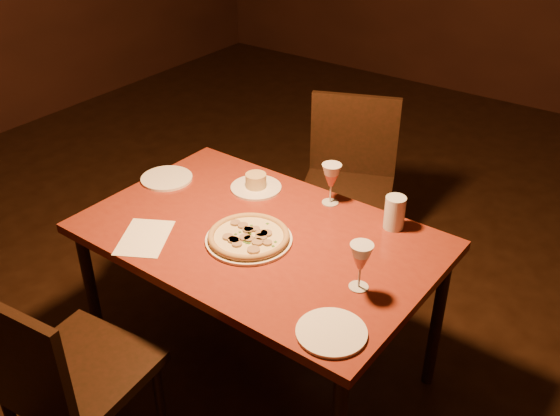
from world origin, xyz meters
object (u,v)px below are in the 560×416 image
Objects in this scene: dining_table at (259,246)px; chair_near at (61,377)px; chair_far at (349,180)px; pizza_plate at (249,237)px.

dining_table is 0.83m from chair_near.
chair_near reaches higher than dining_table.
chair_far is 2.82× the size of pizza_plate.
dining_table is 4.17× the size of pizza_plate.
chair_far is 0.96m from pizza_plate.
pizza_plate is at bearing -105.74° from chair_far.
chair_far is at bearing 98.42° from dining_table.
pizza_plate reaches higher than dining_table.
chair_near is (-0.20, -0.79, -0.14)m from dining_table.
chair_far is at bearing 96.79° from pizza_plate.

